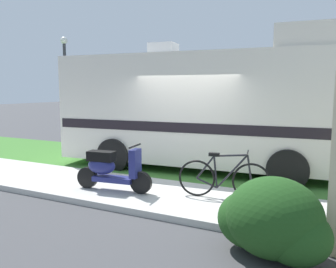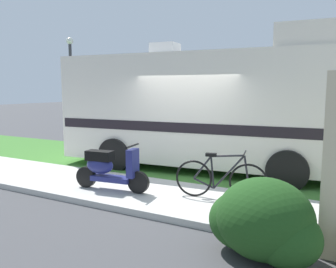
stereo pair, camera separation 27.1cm
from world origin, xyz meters
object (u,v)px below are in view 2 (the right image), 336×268
scooter (109,168)px  street_lamp_post (71,79)px  pickup_truck_near (331,126)px  motorhome_rv (207,107)px  bicycle (220,178)px

scooter → street_lamp_post: 7.92m
pickup_truck_near → street_lamp_post: street_lamp_post is taller
pickup_truck_near → street_lamp_post: bearing=-166.8°
motorhome_rv → street_lamp_post: (-6.68, 2.01, 0.87)m
pickup_truck_near → street_lamp_post: size_ratio=1.25×
street_lamp_post → scooter: bearing=-41.3°
bicycle → pickup_truck_near: 6.95m
motorhome_rv → street_lamp_post: bearing=163.2°
scooter → street_lamp_post: (-5.76, 5.06, 1.98)m
bicycle → motorhome_rv: bearing=117.1°
pickup_truck_near → street_lamp_post: (-9.48, -2.23, 1.63)m
motorhome_rv → pickup_truck_near: 5.14m
motorhome_rv → bicycle: 3.08m
scooter → bicycle: (2.22, 0.52, -0.06)m
scooter → bicycle: scooter is taller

